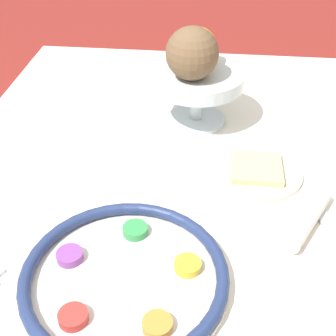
{
  "coord_description": "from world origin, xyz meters",
  "views": [
    {
      "loc": [
        -0.66,
        -0.05,
        1.32
      ],
      "look_at": [
        0.03,
        0.02,
        0.8
      ],
      "focal_mm": 50.0,
      "sensor_mm": 36.0,
      "label": 1
    }
  ],
  "objects_px": {
    "fruit_stand": "(197,84)",
    "napkin_roll": "(306,217)",
    "seder_plate": "(125,277)",
    "coconut": "(192,53)",
    "orange_fruit": "(197,47)",
    "bread_plate": "(256,171)"
  },
  "relations": [
    {
      "from": "bread_plate",
      "to": "napkin_roll",
      "type": "height_order",
      "value": "napkin_roll"
    },
    {
      "from": "coconut",
      "to": "bread_plate",
      "type": "relative_size",
      "value": 0.61
    },
    {
      "from": "napkin_roll",
      "to": "fruit_stand",
      "type": "bearing_deg",
      "value": 32.14
    },
    {
      "from": "seder_plate",
      "to": "fruit_stand",
      "type": "relative_size",
      "value": 1.52
    },
    {
      "from": "coconut",
      "to": "bread_plate",
      "type": "xyz_separation_m",
      "value": [
        -0.16,
        -0.14,
        -0.17
      ]
    },
    {
      "from": "fruit_stand",
      "to": "napkin_roll",
      "type": "relative_size",
      "value": 1.34
    },
    {
      "from": "orange_fruit",
      "to": "coconut",
      "type": "distance_m",
      "value": 0.07
    },
    {
      "from": "orange_fruit",
      "to": "bread_plate",
      "type": "relative_size",
      "value": 0.47
    },
    {
      "from": "bread_plate",
      "to": "fruit_stand",
      "type": "bearing_deg",
      "value": 34.47
    },
    {
      "from": "orange_fruit",
      "to": "napkin_roll",
      "type": "xyz_separation_m",
      "value": [
        -0.36,
        -0.21,
        -0.15
      ]
    },
    {
      "from": "orange_fruit",
      "to": "coconut",
      "type": "height_order",
      "value": "coconut"
    },
    {
      "from": "orange_fruit",
      "to": "bread_plate",
      "type": "bearing_deg",
      "value": -148.81
    },
    {
      "from": "seder_plate",
      "to": "fruit_stand",
      "type": "distance_m",
      "value": 0.5
    },
    {
      "from": "seder_plate",
      "to": "coconut",
      "type": "height_order",
      "value": "coconut"
    },
    {
      "from": "coconut",
      "to": "napkin_roll",
      "type": "distance_m",
      "value": 0.4
    },
    {
      "from": "seder_plate",
      "to": "napkin_roll",
      "type": "distance_m",
      "value": 0.32
    },
    {
      "from": "coconut",
      "to": "fruit_stand",
      "type": "bearing_deg",
      "value": -21.49
    },
    {
      "from": "orange_fruit",
      "to": "coconut",
      "type": "bearing_deg",
      "value": 174.04
    },
    {
      "from": "coconut",
      "to": "seder_plate",
      "type": "bearing_deg",
      "value": 171.8
    },
    {
      "from": "seder_plate",
      "to": "fruit_stand",
      "type": "height_order",
      "value": "fruit_stand"
    },
    {
      "from": "napkin_roll",
      "to": "seder_plate",
      "type": "bearing_deg",
      "value": 118.86
    },
    {
      "from": "fruit_stand",
      "to": "coconut",
      "type": "xyz_separation_m",
      "value": [
        -0.03,
        0.01,
        0.08
      ]
    }
  ]
}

